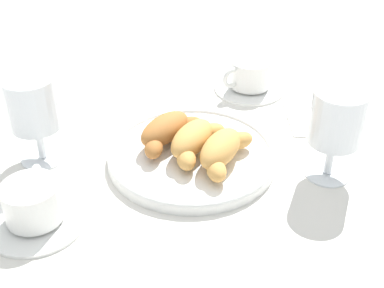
{
  "coord_description": "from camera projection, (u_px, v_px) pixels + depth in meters",
  "views": [
    {
      "loc": [
        0.64,
        0.22,
        0.47
      ],
      "look_at": [
        0.03,
        0.02,
        0.03
      ],
      "focal_mm": 47.42,
      "sensor_mm": 36.0,
      "label": 1
    }
  ],
  "objects": [
    {
      "name": "croissant_small",
      "position": [
        194.0,
        140.0,
        0.77
      ],
      "size": [
        0.14,
        0.08,
        0.04
      ],
      "color": "#D6994C",
      "rests_on": "pastry_plate"
    },
    {
      "name": "juice_glass_left",
      "position": [
        33.0,
        106.0,
        0.74
      ],
      "size": [
        0.08,
        0.08,
        0.14
      ],
      "color": "white",
      "rests_on": "ground_plane"
    },
    {
      "name": "folded_napkin",
      "position": [
        319.0,
        119.0,
        0.89
      ],
      "size": [
        0.14,
        0.14,
        0.01
      ],
      "primitive_type": "cube",
      "rotation": [
        0.0,
        0.0,
        0.33
      ],
      "color": "silver",
      "rests_on": "ground_plane"
    },
    {
      "name": "coffee_cup_near",
      "position": [
        34.0,
        206.0,
        0.66
      ],
      "size": [
        0.14,
        0.14,
        0.06
      ],
      "color": "white",
      "rests_on": "ground_plane"
    },
    {
      "name": "pastry_plate",
      "position": [
        192.0,
        155.0,
        0.79
      ],
      "size": [
        0.26,
        0.26,
        0.02
      ],
      "color": "white",
      "rests_on": "ground_plane"
    },
    {
      "name": "croissant_large",
      "position": [
        167.0,
        131.0,
        0.79
      ],
      "size": [
        0.13,
        0.09,
        0.04
      ],
      "color": "#AD6B33",
      "rests_on": "pastry_plate"
    },
    {
      "name": "croissant_extra",
      "position": [
        222.0,
        150.0,
        0.75
      ],
      "size": [
        0.14,
        0.08,
        0.04
      ],
      "color": "#D6994C",
      "rests_on": "pastry_plate"
    },
    {
      "name": "juice_glass_right",
      "position": [
        337.0,
        119.0,
        0.71
      ],
      "size": [
        0.08,
        0.08,
        0.14
      ],
      "color": "white",
      "rests_on": "ground_plane"
    },
    {
      "name": "coffee_cup_far",
      "position": [
        250.0,
        77.0,
        0.97
      ],
      "size": [
        0.14,
        0.14,
        0.06
      ],
      "color": "white",
      "rests_on": "ground_plane"
    },
    {
      "name": "ground_plane",
      "position": [
        186.0,
        148.0,
        0.82
      ],
      "size": [
        2.2,
        2.2,
        0.0
      ],
      "primitive_type": "plane",
      "color": "silver"
    }
  ]
}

